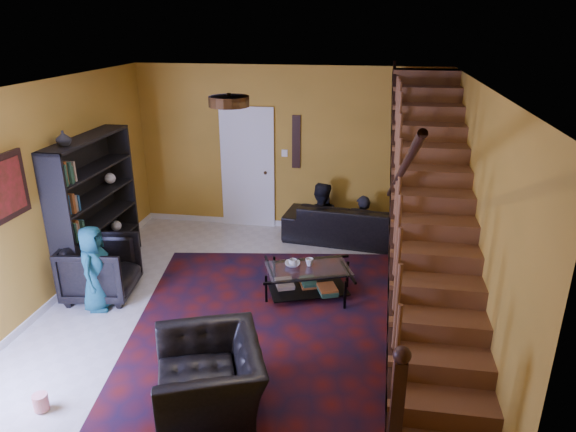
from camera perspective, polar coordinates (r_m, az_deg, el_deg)
name	(u,v)px	position (r m, az deg, el deg)	size (l,w,h in m)	color
floor	(254,305)	(6.81, -3.80, -9.81)	(5.50, 5.50, 0.00)	beige
room	(190,252)	(8.27, -10.81, -3.91)	(5.50, 5.50, 5.50)	gold
staircase	(432,214)	(6.10, 15.69, 0.22)	(0.95, 5.02, 3.18)	brown
bookshelf	(96,210)	(7.75, -20.57, 0.68)	(0.35, 1.80, 2.00)	black
door	(248,170)	(9.00, -4.48, 5.13)	(0.82, 0.05, 2.05)	silver
framed_picture	(3,189)	(6.44, -29.09, 2.69)	(0.04, 0.74, 0.74)	maroon
wall_hanging	(296,142)	(8.72, 0.92, 8.22)	(0.14, 0.03, 0.90)	black
ceiling_fixture	(229,101)	(5.13, -6.57, 12.54)	(0.40, 0.40, 0.10)	#3F2814
rug	(291,332)	(6.25, 0.34, -12.74)	(3.77, 4.31, 0.02)	#4C100D
sofa	(352,223)	(8.59, 7.07, -0.73)	(2.20, 0.86, 0.64)	black
armchair_left	(101,268)	(7.27, -20.05, -5.50)	(0.85, 0.87, 0.79)	black
armchair_right	(210,380)	(5.05, -8.72, -17.52)	(1.10, 0.96, 0.71)	black
person_adult_a	(361,230)	(8.69, 8.16, -1.61)	(0.45, 0.30, 1.24)	black
person_adult_b	(320,223)	(8.69, 3.57, -0.77)	(0.69, 0.54, 1.42)	black
person_child	(94,268)	(6.90, -20.71, -5.46)	(0.55, 0.36, 1.13)	#1A5664
coffee_table	(308,280)	(6.89, 2.22, -7.11)	(1.23, 0.97, 0.41)	black
cup_a	(293,263)	(6.84, 0.56, -5.20)	(0.11, 0.11, 0.09)	#999999
cup_b	(309,262)	(6.85, 2.40, -5.14)	(0.11, 0.11, 0.10)	#999999
bowl	(293,264)	(6.85, 0.51, -5.37)	(0.20, 0.20, 0.05)	#999999
vase	(63,138)	(7.05, -23.69, 7.91)	(0.18, 0.18, 0.19)	#999999
popcorn_bucket	(41,402)	(5.67, -25.77, -18.11)	(0.14, 0.14, 0.16)	red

